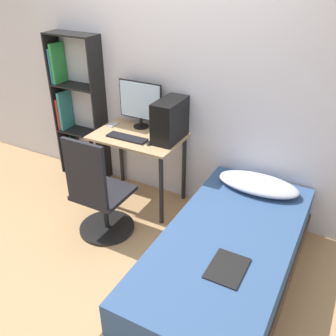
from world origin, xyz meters
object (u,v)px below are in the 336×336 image
at_px(bed, 226,261).
at_px(pc_tower, 170,120).
at_px(monitor, 140,103).
at_px(keyboard, 127,138).
at_px(office_chair, 99,200).
at_px(bookshelf, 74,114).

bearing_deg(bed, pc_tower, 139.71).
bearing_deg(monitor, keyboard, -84.12).
distance_m(office_chair, pc_tower, 1.00).
height_order(keyboard, pc_tower, pc_tower).
height_order(bed, keyboard, keyboard).
bearing_deg(monitor, bookshelf, -178.69).
bearing_deg(pc_tower, monitor, 162.51).
distance_m(bookshelf, monitor, 0.94).
xyz_separation_m(bed, pc_tower, (-0.92, 0.78, 0.74)).
height_order(bookshelf, pc_tower, bookshelf).
xyz_separation_m(bookshelf, pc_tower, (1.31, -0.11, 0.21)).
height_order(monitor, keyboard, monitor).
xyz_separation_m(office_chair, pc_tower, (0.35, 0.73, 0.59)).
distance_m(bed, pc_tower, 1.42).
bearing_deg(keyboard, office_chair, -86.73).
xyz_separation_m(keyboard, pc_tower, (0.38, 0.19, 0.19)).
bearing_deg(monitor, pc_tower, -17.49).
distance_m(bed, keyboard, 1.53).
bearing_deg(keyboard, bed, -24.48).
relative_size(office_chair, pc_tower, 2.49).
bearing_deg(bed, bookshelf, 158.26).
xyz_separation_m(bookshelf, bed, (2.24, -0.89, -0.52)).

